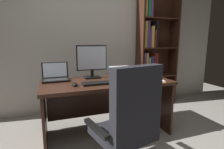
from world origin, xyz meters
The scene contains 12 objects.
wall_back centered at (0.00, 1.89, 1.36)m, with size 5.62×0.12×2.72m, color #B2ADA3.
desk centered at (0.00, 0.88, 0.54)m, with size 1.65×0.75×0.74m.
bookshelf centered at (1.24, 1.67, 1.06)m, with size 0.80×0.29×2.24m.
office_chair centered at (-0.06, 0.01, 0.45)m, with size 0.68×0.60×1.05m.
monitor centered at (-0.14, 1.05, 0.96)m, with size 0.42×0.16×0.45m.
laptop centered at (-0.62, 1.05, 0.79)m, with size 0.34×0.28×0.23m.
keyboard centered at (-0.14, 0.66, 0.75)m, with size 0.42×0.15×0.02m, color black.
computer_mouse centered at (-0.44, 0.66, 0.76)m, with size 0.06×0.10×0.04m, color black.
reading_stand_with_book centered at (0.33, 1.10, 0.81)m, with size 0.34×0.24×0.13m.
open_binder centered at (0.46, 0.61, 0.75)m, with size 0.48×0.39×0.02m.
notepad centered at (0.14, 0.78, 0.74)m, with size 0.15×0.21×0.01m, color white.
pen centered at (0.16, 0.78, 0.75)m, with size 0.01×0.01×0.14m, color maroon.
Camera 1 is at (-0.70, -1.33, 1.24)m, focal length 28.28 mm.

